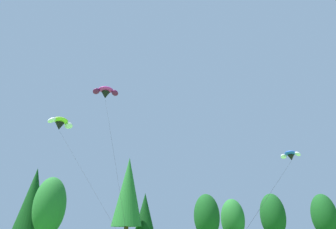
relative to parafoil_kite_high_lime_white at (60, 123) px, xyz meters
The scene contains 11 objects.
treeline_tree_c 16.32m from the parafoil_kite_high_lime_white, 111.55° to the left, with size 4.52×4.52×13.25m.
treeline_tree_d 13.42m from the parafoil_kite_high_lime_white, 99.54° to the left, with size 4.77×4.77×11.01m.
treeline_tree_e 16.07m from the parafoil_kite_high_lime_white, 43.35° to the left, with size 4.89×4.89×14.94m.
treeline_tree_f 21.21m from the parafoil_kite_high_lime_white, 42.13° to the left, with size 3.67×3.67×9.41m.
treeline_tree_g 27.68m from the parafoil_kite_high_lime_white, 21.63° to the left, with size 4.26×4.26×9.12m.
treeline_tree_h 33.29m from the parafoil_kite_high_lime_white, 21.99° to the left, with size 4.14×4.14×8.67m.
treeline_tree_i 39.41m from the parafoil_kite_high_lime_white, 16.83° to the left, with size 4.42×4.42×9.69m.
treeline_tree_j 48.43m from the parafoil_kite_high_lime_white, 12.71° to the left, with size 4.44×4.44×9.79m.
parafoil_kite_high_lime_white is the anchor object (origin of this frame).
parafoil_kite_mid_blue_white 30.00m from the parafoil_kite_high_lime_white, 21.96° to the right, with size 14.32×15.05×9.79m.
parafoil_kite_far_magenta 8.09m from the parafoil_kite_high_lime_white, 36.41° to the right, with size 5.38×9.31×19.74m.
Camera 1 is at (-3.77, -0.38, 2.45)m, focal length 31.52 mm.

